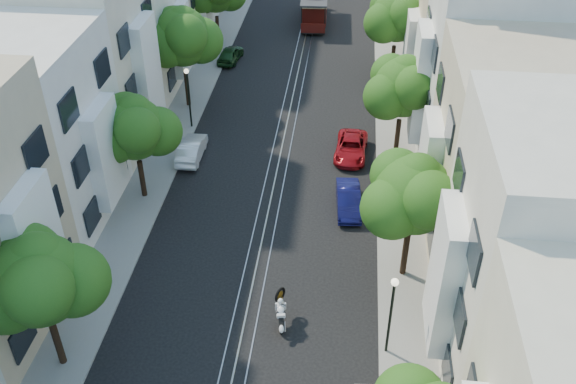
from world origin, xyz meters
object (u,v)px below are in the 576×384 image
(tree_e_d, at_px, (398,17))
(lamp_west, at_px, (188,89))
(tree_e_c, at_px, (404,89))
(tree_e_b, at_px, (415,197))
(lamp_east, at_px, (392,305))
(tree_w_a, at_px, (40,282))
(parked_car_w_far, at_px, (230,54))
(parked_car_e_far, at_px, (351,148))
(tree_w_b, at_px, (135,130))
(cable_car, at_px, (315,4))
(parked_car_e_mid, at_px, (349,200))
(parked_car_w_mid, at_px, (192,149))
(tree_w_c, at_px, (183,38))
(sportbike_rider, at_px, (281,311))

(tree_e_d, xyz_separation_m, lamp_west, (-13.56, -8.98, -2.02))
(tree_e_c, bearing_deg, tree_e_d, 90.00)
(tree_e_b, xyz_separation_m, lamp_east, (-0.96, -4.98, -1.89))
(tree_e_d, bearing_deg, tree_w_a, -116.41)
(parked_car_w_far, bearing_deg, parked_car_e_far, 134.15)
(tree_w_b, xyz_separation_m, cable_car, (7.64, 28.17, -2.73))
(parked_car_w_far, bearing_deg, tree_e_b, 125.35)
(tree_w_a, bearing_deg, tree_w_b, 90.00)
(tree_e_b, height_order, tree_e_d, tree_e_d)
(parked_car_e_mid, relative_size, parked_car_e_far, 0.89)
(lamp_east, relative_size, cable_car, 0.56)
(parked_car_w_far, bearing_deg, tree_e_d, 178.73)
(lamp_east, height_order, parked_car_w_mid, lamp_east)
(tree_w_c, distance_m, sportbike_rider, 22.09)
(parked_car_e_mid, bearing_deg, parked_car_w_mid, 151.82)
(tree_e_b, height_order, parked_car_w_far, tree_e_b)
(tree_e_d, relative_size, lamp_west, 1.65)
(tree_w_b, distance_m, lamp_west, 8.22)
(tree_e_c, bearing_deg, parked_car_w_far, 134.96)
(lamp_east, height_order, parked_car_e_far, lamp_east)
(parked_car_e_mid, bearing_deg, tree_w_c, 132.01)
(sportbike_rider, bearing_deg, lamp_west, 106.58)
(tree_e_c, xyz_separation_m, parked_car_w_far, (-12.86, 12.88, -3.99))
(parked_car_e_mid, relative_size, parked_car_w_mid, 0.98)
(tree_e_c, distance_m, lamp_west, 13.82)
(tree_e_d, bearing_deg, parked_car_e_far, -104.16)
(tree_e_c, xyz_separation_m, tree_w_a, (-14.40, -18.00, 0.13))
(lamp_west, xyz_separation_m, parked_car_w_mid, (0.87, -3.64, -2.23))
(tree_w_a, height_order, tree_w_c, tree_w_c)
(cable_car, xyz_separation_m, parked_car_w_mid, (-5.93, -23.78, -1.05))
(lamp_west, xyz_separation_m, cable_car, (6.80, 20.14, -1.18))
(lamp_west, xyz_separation_m, parked_car_e_far, (10.70, -2.36, -2.28))
(tree_e_d, bearing_deg, parked_car_w_far, 171.69)
(lamp_west, bearing_deg, tree_e_d, 33.50)
(tree_e_b, height_order, cable_car, tree_e_b)
(parked_car_e_mid, xyz_separation_m, parked_car_w_mid, (-9.83, 4.29, 0.01))
(tree_e_d, distance_m, tree_w_a, 32.38)
(tree_w_a, relative_size, parked_car_e_mid, 1.82)
(tree_e_d, relative_size, tree_w_a, 1.02)
(tree_w_c, bearing_deg, parked_car_w_mid, -75.52)
(parked_car_w_mid, bearing_deg, tree_e_d, -135.58)
(tree_e_d, height_order, lamp_east, tree_e_d)
(parked_car_e_mid, bearing_deg, tree_w_a, -138.26)
(tree_w_b, bearing_deg, tree_e_b, -19.15)
(tree_e_d, height_order, cable_car, tree_e_d)
(lamp_east, xyz_separation_m, parked_car_e_far, (-1.90, 15.64, -2.28))
(parked_car_w_far, bearing_deg, tree_w_b, 92.38)
(lamp_east, xyz_separation_m, parked_car_w_mid, (-11.73, 14.36, -2.23))
(lamp_west, bearing_deg, tree_w_a, -92.40)
(tree_w_c, distance_m, parked_car_e_mid, 16.49)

